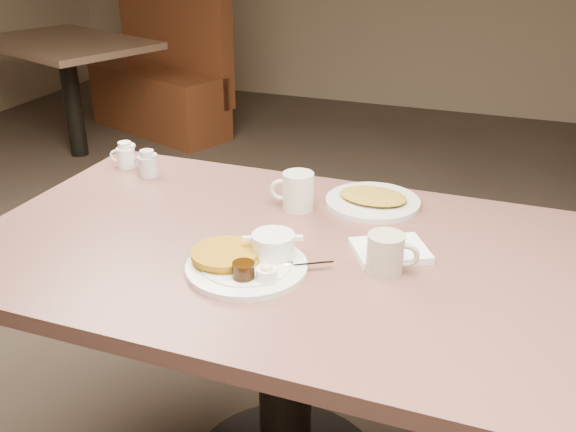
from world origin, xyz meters
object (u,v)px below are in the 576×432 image
(creamer_right, at_px, (148,164))
(creamer_left, at_px, (125,156))
(booth_back_left, at_px, (154,76))
(coffee_mug_near, at_px, (387,253))
(coffee_mug_far, at_px, (297,191))
(main_plate, at_px, (249,259))
(hash_plate, at_px, (373,200))
(diner_table, at_px, (285,307))

(creamer_right, bearing_deg, creamer_left, 158.17)
(creamer_left, distance_m, booth_back_left, 2.77)
(coffee_mug_near, relative_size, booth_back_left, 0.08)
(coffee_mug_far, height_order, booth_back_left, booth_back_left)
(booth_back_left, bearing_deg, creamer_right, -58.52)
(main_plate, xyz_separation_m, coffee_mug_near, (0.29, 0.09, 0.02))
(coffee_mug_far, height_order, hash_plate, coffee_mug_far)
(creamer_right, bearing_deg, diner_table, -27.15)
(diner_table, distance_m, coffee_mug_near, 0.33)
(coffee_mug_far, xyz_separation_m, creamer_left, (-0.60, 0.11, -0.01))
(coffee_mug_far, bearing_deg, creamer_left, 169.93)
(coffee_mug_near, height_order, coffee_mug_far, coffee_mug_far)
(diner_table, xyz_separation_m, main_plate, (-0.04, -0.12, 0.19))
(diner_table, relative_size, booth_back_left, 0.94)
(main_plate, distance_m, creamer_right, 0.65)
(coffee_mug_near, xyz_separation_m, hash_plate, (-0.11, 0.34, -0.03))
(coffee_mug_near, height_order, booth_back_left, booth_back_left)
(diner_table, bearing_deg, coffee_mug_near, -7.85)
(main_plate, bearing_deg, creamer_left, 143.88)
(diner_table, relative_size, main_plate, 4.22)
(hash_plate, bearing_deg, creamer_left, 179.11)
(coffee_mug_far, distance_m, booth_back_left, 3.19)
(creamer_left, distance_m, hash_plate, 0.78)
(creamer_left, distance_m, creamer_right, 0.11)
(main_plate, distance_m, creamer_left, 0.75)
(coffee_mug_near, xyz_separation_m, creamer_right, (-0.79, 0.31, -0.01))
(coffee_mug_near, height_order, creamer_left, coffee_mug_near)
(creamer_right, xyz_separation_m, hash_plate, (0.68, 0.03, -0.02))
(main_plate, distance_m, coffee_mug_far, 0.34)
(coffee_mug_far, relative_size, hash_plate, 0.46)
(creamer_left, bearing_deg, main_plate, -36.12)
(creamer_left, bearing_deg, hash_plate, -0.89)
(coffee_mug_near, relative_size, hash_plate, 0.44)
(creamer_right, relative_size, booth_back_left, 0.06)
(diner_table, bearing_deg, booth_back_left, 126.89)
(coffee_mug_far, relative_size, creamer_left, 1.53)
(main_plate, bearing_deg, booth_back_left, 125.14)
(creamer_right, relative_size, hash_plate, 0.33)
(coffee_mug_far, distance_m, hash_plate, 0.21)
(main_plate, xyz_separation_m, hash_plate, (0.17, 0.43, -0.01))
(main_plate, bearing_deg, diner_table, 73.30)
(hash_plate, height_order, booth_back_left, booth_back_left)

